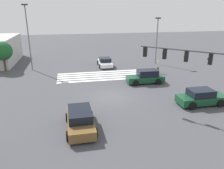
% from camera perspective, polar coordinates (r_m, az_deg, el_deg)
% --- Properties ---
extents(ground_plane, '(123.56, 123.56, 0.00)m').
position_cam_1_polar(ground_plane, '(22.52, 0.00, -3.16)').
color(ground_plane, '#47474C').
extents(crosswalk_markings, '(11.52, 4.40, 0.01)m').
position_cam_1_polar(crosswalk_markings, '(29.55, -2.93, 2.29)').
color(crosswalk_markings, silver).
rests_on(crosswalk_markings, ground_plane).
extents(traffic_signal_mast, '(5.94, 5.94, 5.71)m').
position_cam_1_polar(traffic_signal_mast, '(18.21, 21.52, 4.71)').
color(traffic_signal_mast, '#47474C').
rests_on(traffic_signal_mast, ground_plane).
extents(car_1, '(4.50, 1.99, 1.63)m').
position_cam_1_polar(car_1, '(26.75, 8.84, 1.97)').
color(car_1, '#144728').
rests_on(car_1, ground_plane).
extents(car_2, '(2.17, 4.48, 1.50)m').
position_cam_1_polar(car_2, '(16.63, -8.29, -9.08)').
color(car_2, brown).
rests_on(car_2, ground_plane).
extents(car_5, '(4.57, 2.03, 1.51)m').
position_cam_1_polar(car_5, '(22.09, 22.30, -3.13)').
color(car_5, '#144728').
rests_on(car_5, ground_plane).
extents(car_6, '(2.28, 4.37, 1.37)m').
position_cam_1_polar(car_6, '(34.48, -1.84, 5.83)').
color(car_6, silver).
rests_on(car_6, ground_plane).
extents(pedestrian, '(0.41, 0.41, 1.75)m').
position_cam_1_polar(pedestrian, '(31.34, 11.95, 4.73)').
color(pedestrian, brown).
rests_on(pedestrian, ground_plane).
extents(street_light_pole_a, '(0.80, 0.36, 7.34)m').
position_cam_1_polar(street_light_pole_a, '(36.08, 11.67, 12.20)').
color(street_light_pole_a, slate).
rests_on(street_light_pole_a, ground_plane).
extents(street_light_pole_b, '(0.80, 0.36, 9.22)m').
position_cam_1_polar(street_light_pole_b, '(33.61, -21.11, 12.55)').
color(street_light_pole_b, slate).
rests_on(street_light_pole_b, ground_plane).
extents(tree_corner_a, '(2.69, 2.69, 4.28)m').
position_cam_1_polar(tree_corner_a, '(34.94, -26.67, 7.83)').
color(tree_corner_a, brown).
rests_on(tree_corner_a, ground_plane).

